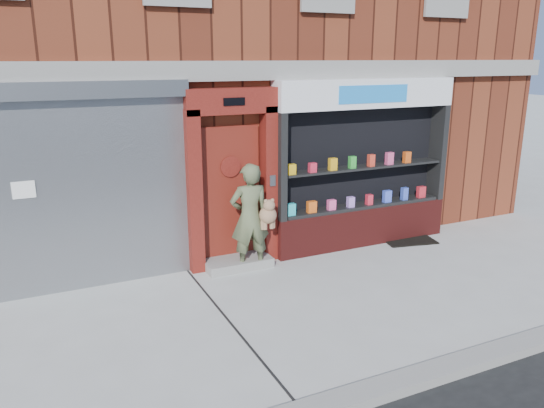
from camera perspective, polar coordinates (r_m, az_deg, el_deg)
ground at (r=7.77m, az=6.24°, el=-10.13°), size 80.00×80.00×0.00m
curb at (r=6.25m, az=17.02°, el=-17.00°), size 60.00×0.30×0.12m
building at (r=12.52m, az=-8.36°, el=18.31°), size 12.00×8.16×8.00m
shutter_bay at (r=8.07m, az=-19.61°, el=2.93°), size 3.10×0.30×3.04m
red_door_bay at (r=8.56m, az=-4.29°, el=2.68°), size 1.52×0.58×2.90m
pharmacy_bay at (r=9.70m, az=9.74°, el=3.50°), size 3.50×0.41×3.00m
woman at (r=8.49m, az=-2.28°, el=-1.40°), size 0.75×0.50×1.76m
doormat at (r=10.40m, az=14.41°, el=-3.73°), size 1.06×0.84×0.02m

